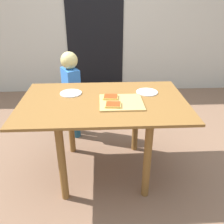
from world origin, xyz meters
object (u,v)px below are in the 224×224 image
object	(u,v)px
plate_white_left	(71,93)
child_left	(71,89)
cutting_board	(121,102)
pizza_slice_far_left	(111,97)
dining_table	(104,113)
pizza_slice_near_left	(113,105)
plate_white_right	(147,92)

from	to	relation	value
plate_white_left	child_left	distance (m)	0.56
cutting_board	pizza_slice_far_left	size ratio (longest dim) A/B	2.67
cutting_board	child_left	xyz separation A→B (m)	(-0.50, 0.76, -0.16)
dining_table	cutting_board	distance (m)	0.20
cutting_board	plate_white_left	xyz separation A→B (m)	(-0.44, 0.22, -0.00)
pizza_slice_near_left	plate_white_left	world-z (taller)	pizza_slice_near_left
child_left	plate_white_left	bearing A→B (deg)	-83.64
pizza_slice_near_left	cutting_board	bearing A→B (deg)	46.78
pizza_slice_far_left	plate_white_right	xyz separation A→B (m)	(0.34, 0.13, -0.02)
dining_table	plate_white_left	distance (m)	0.36
cutting_board	plate_white_right	xyz separation A→B (m)	(0.25, 0.22, -0.00)
pizza_slice_near_left	child_left	xyz separation A→B (m)	(-0.43, 0.83, -0.18)
cutting_board	pizza_slice_near_left	xyz separation A→B (m)	(-0.07, -0.08, 0.02)
plate_white_left	child_left	bearing A→B (deg)	96.36
dining_table	cutting_board	size ratio (longest dim) A/B	3.93
dining_table	cutting_board	bearing A→B (deg)	-22.22
plate_white_right	plate_white_left	world-z (taller)	same
cutting_board	pizza_slice_far_left	distance (m)	0.12
dining_table	plate_white_left	xyz separation A→B (m)	(-0.29, 0.16, 0.12)
dining_table	plate_white_right	size ratio (longest dim) A/B	7.26
pizza_slice_near_left	child_left	distance (m)	0.95
plate_white_left	child_left	size ratio (longest dim) A/B	0.19
plate_white_left	child_left	xyz separation A→B (m)	(-0.06, 0.53, -0.16)
dining_table	plate_white_left	size ratio (longest dim) A/B	7.26
pizza_slice_far_left	pizza_slice_near_left	xyz separation A→B (m)	(0.01, -0.16, 0.00)
pizza_slice_near_left	plate_white_right	size ratio (longest dim) A/B	0.70
dining_table	pizza_slice_far_left	xyz separation A→B (m)	(0.06, 0.02, 0.14)
pizza_slice_far_left	plate_white_left	bearing A→B (deg)	158.07
pizza_slice_far_left	plate_white_right	bearing A→B (deg)	21.62
plate_white_right	cutting_board	bearing A→B (deg)	-139.63
pizza_slice_near_left	child_left	size ratio (longest dim) A/B	0.13
plate_white_right	plate_white_left	bearing A→B (deg)	179.31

